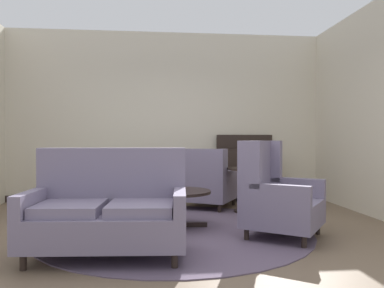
{
  "coord_description": "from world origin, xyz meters",
  "views": [
    {
      "loc": [
        -0.27,
        -4.39,
        1.13
      ],
      "look_at": [
        0.27,
        0.75,
        1.07
      ],
      "focal_mm": 35.59,
      "sensor_mm": 36.0,
      "label": 1
    }
  ],
  "objects_px": {
    "armchair_back_corner": "(206,183)",
    "sideboard": "(246,171)",
    "armchair_near_window": "(109,186)",
    "settee": "(108,213)",
    "coffee_table": "(179,198)",
    "side_table": "(246,185)",
    "armchair_beside_settee": "(276,197)",
    "porcelain_vase": "(179,178)"
  },
  "relations": [
    {
      "from": "settee",
      "to": "sideboard",
      "type": "xyz_separation_m",
      "value": [
        2.17,
        3.16,
        0.12
      ]
    },
    {
      "from": "armchair_near_window",
      "to": "side_table",
      "type": "bearing_deg",
      "value": 133.85
    },
    {
      "from": "settee",
      "to": "sideboard",
      "type": "height_order",
      "value": "sideboard"
    },
    {
      "from": "porcelain_vase",
      "to": "armchair_beside_settee",
      "type": "relative_size",
      "value": 0.3
    },
    {
      "from": "porcelain_vase",
      "to": "armchair_back_corner",
      "type": "relative_size",
      "value": 0.29
    },
    {
      "from": "coffee_table",
      "to": "settee",
      "type": "distance_m",
      "value": 1.36
    },
    {
      "from": "settee",
      "to": "armchair_back_corner",
      "type": "distance_m",
      "value": 2.77
    },
    {
      "from": "porcelain_vase",
      "to": "armchair_back_corner",
      "type": "distance_m",
      "value": 1.46
    },
    {
      "from": "armchair_back_corner",
      "to": "side_table",
      "type": "xyz_separation_m",
      "value": [
        0.58,
        -0.43,
        0.01
      ]
    },
    {
      "from": "coffee_table",
      "to": "armchair_beside_settee",
      "type": "xyz_separation_m",
      "value": [
        1.09,
        -0.55,
        0.08
      ]
    },
    {
      "from": "sideboard",
      "to": "armchair_near_window",
      "type": "bearing_deg",
      "value": -160.22
    },
    {
      "from": "armchair_beside_settee",
      "to": "armchair_back_corner",
      "type": "bearing_deg",
      "value": 52.14
    },
    {
      "from": "porcelain_vase",
      "to": "armchair_near_window",
      "type": "distance_m",
      "value": 1.58
    },
    {
      "from": "coffee_table",
      "to": "armchair_back_corner",
      "type": "relative_size",
      "value": 0.68
    },
    {
      "from": "settee",
      "to": "armchair_near_window",
      "type": "height_order",
      "value": "settee"
    },
    {
      "from": "armchair_beside_settee",
      "to": "armchair_near_window",
      "type": "relative_size",
      "value": 0.98
    },
    {
      "from": "armchair_beside_settee",
      "to": "side_table",
      "type": "bearing_deg",
      "value": 34.97
    },
    {
      "from": "coffee_table",
      "to": "side_table",
      "type": "height_order",
      "value": "side_table"
    },
    {
      "from": "porcelain_vase",
      "to": "armchair_back_corner",
      "type": "bearing_deg",
      "value": 68.47
    },
    {
      "from": "armchair_back_corner",
      "to": "sideboard",
      "type": "xyz_separation_m",
      "value": [
        0.86,
        0.71,
        0.13
      ]
    },
    {
      "from": "sideboard",
      "to": "porcelain_vase",
      "type": "bearing_deg",
      "value": -124.18
    },
    {
      "from": "coffee_table",
      "to": "porcelain_vase",
      "type": "bearing_deg",
      "value": -71.79
    },
    {
      "from": "armchair_near_window",
      "to": "armchair_back_corner",
      "type": "relative_size",
      "value": 0.99
    },
    {
      "from": "side_table",
      "to": "armchair_near_window",
      "type": "bearing_deg",
      "value": 172.63
    },
    {
      "from": "porcelain_vase",
      "to": "armchair_near_window",
      "type": "bearing_deg",
      "value": 131.02
    },
    {
      "from": "armchair_beside_settee",
      "to": "coffee_table",
      "type": "bearing_deg",
      "value": 98.73
    },
    {
      "from": "armchair_near_window",
      "to": "armchair_back_corner",
      "type": "bearing_deg",
      "value": 147.03
    },
    {
      "from": "armchair_near_window",
      "to": "side_table",
      "type": "height_order",
      "value": "armchair_near_window"
    },
    {
      "from": "armchair_back_corner",
      "to": "side_table",
      "type": "bearing_deg",
      "value": 171.8
    },
    {
      "from": "armchair_back_corner",
      "to": "sideboard",
      "type": "relative_size",
      "value": 0.98
    },
    {
      "from": "armchair_near_window",
      "to": "side_table",
      "type": "distance_m",
      "value": 2.15
    },
    {
      "from": "armchair_back_corner",
      "to": "armchair_beside_settee",
      "type": "bearing_deg",
      "value": 135.42
    },
    {
      "from": "side_table",
      "to": "settee",
      "type": "bearing_deg",
      "value": -132.97
    },
    {
      "from": "armchair_back_corner",
      "to": "side_table",
      "type": "distance_m",
      "value": 0.72
    },
    {
      "from": "coffee_table",
      "to": "side_table",
      "type": "distance_m",
      "value": 1.42
    },
    {
      "from": "coffee_table",
      "to": "armchair_near_window",
      "type": "height_order",
      "value": "armchair_near_window"
    },
    {
      "from": "side_table",
      "to": "sideboard",
      "type": "height_order",
      "value": "sideboard"
    },
    {
      "from": "armchair_beside_settee",
      "to": "sideboard",
      "type": "relative_size",
      "value": 0.94
    },
    {
      "from": "porcelain_vase",
      "to": "armchair_beside_settee",
      "type": "distance_m",
      "value": 1.23
    },
    {
      "from": "porcelain_vase",
      "to": "side_table",
      "type": "bearing_deg",
      "value": 39.33
    },
    {
      "from": "porcelain_vase",
      "to": "sideboard",
      "type": "distance_m",
      "value": 2.48
    },
    {
      "from": "side_table",
      "to": "coffee_table",
      "type": "bearing_deg",
      "value": -140.99
    }
  ]
}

